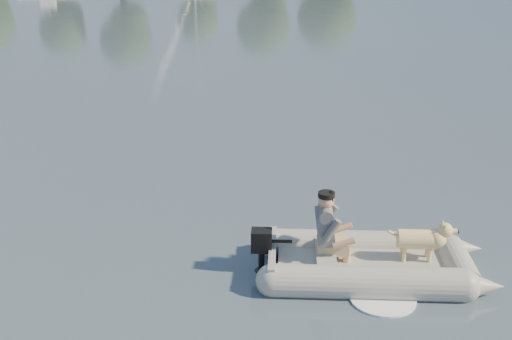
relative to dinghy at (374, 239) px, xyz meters
name	(u,v)px	position (x,y,z in m)	size (l,w,h in m)	color
water	(320,280)	(-0.73, 0.03, -0.52)	(160.00, 160.00, 0.00)	slate
dinghy	(374,239)	(0.00, 0.00, 0.00)	(4.38, 3.46, 1.24)	#969691
man	(327,225)	(-0.57, 0.25, 0.17)	(0.64, 0.55, 0.96)	#5C5D61
dog	(417,242)	(0.56, -0.15, -0.06)	(0.83, 0.29, 0.55)	tan
outboard_motor	(261,253)	(-1.39, 0.50, -0.24)	(0.37, 0.26, 0.70)	black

